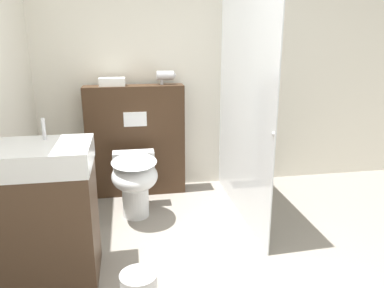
{
  "coord_description": "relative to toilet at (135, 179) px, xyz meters",
  "views": [
    {
      "loc": [
        -0.44,
        -1.49,
        1.58
      ],
      "look_at": [
        0.07,
        1.4,
        0.72
      ],
      "focal_mm": 35.0,
      "sensor_mm": 36.0,
      "label": 1
    }
  ],
  "objects": [
    {
      "name": "wall_back",
      "position": [
        0.41,
        0.76,
        0.88
      ],
      "size": [
        8.0,
        0.06,
        2.5
      ],
      "color": "silver",
      "rests_on": "ground_plane"
    },
    {
      "name": "partition_panel",
      "position": [
        0.03,
        0.57,
        0.18
      ],
      "size": [
        0.97,
        0.21,
        1.11
      ],
      "color": "#3D2819",
      "rests_on": "ground_plane"
    },
    {
      "name": "shower_glass",
      "position": [
        0.95,
        -0.03,
        0.6
      ],
      "size": [
        0.04,
        1.52,
        1.95
      ],
      "color": "silver",
      "rests_on": "ground_plane"
    },
    {
      "name": "toilet",
      "position": [
        0.0,
        0.0,
        0.0
      ],
      "size": [
        0.4,
        0.63,
        0.56
      ],
      "color": "white",
      "rests_on": "ground_plane"
    },
    {
      "name": "sink_vanity",
      "position": [
        -0.57,
        -0.79,
        0.1
      ],
      "size": [
        0.59,
        0.49,
        1.08
      ],
      "color": "#473323",
      "rests_on": "ground_plane"
    },
    {
      "name": "hair_drier",
      "position": [
        0.35,
        0.59,
        0.83
      ],
      "size": [
        0.2,
        0.09,
        0.13
      ],
      "color": "#B7B7BC",
      "rests_on": "partition_panel"
    },
    {
      "name": "folded_towel",
      "position": [
        -0.17,
        0.57,
        0.78
      ],
      "size": [
        0.24,
        0.14,
        0.08
      ],
      "color": "white",
      "rests_on": "partition_panel"
    }
  ]
}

